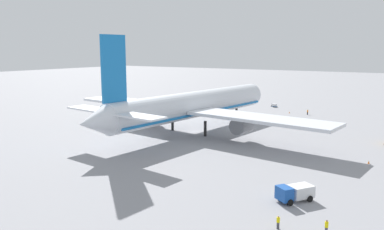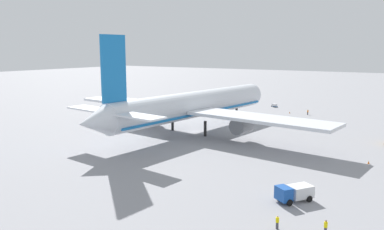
{
  "view_description": "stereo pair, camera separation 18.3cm",
  "coord_description": "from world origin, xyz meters",
  "px_view_note": "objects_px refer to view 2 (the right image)",
  "views": [
    {
      "loc": [
        -81.97,
        -50.95,
        20.73
      ],
      "look_at": [
        -2.29,
        -0.47,
        4.65
      ],
      "focal_mm": 35.89,
      "sensor_mm": 36.0,
      "label": 1
    },
    {
      "loc": [
        -81.88,
        -51.1,
        20.73
      ],
      "look_at": [
        -2.29,
        -0.47,
        4.65
      ],
      "focal_mm": 35.89,
      "sensor_mm": 36.0,
      "label": 2
    }
  ],
  "objects_px": {
    "airliner": "(192,106)",
    "traffic_cone_2": "(369,162)",
    "ground_worker_1": "(277,222)",
    "traffic_cone_1": "(236,107)",
    "baggage_cart_0": "(274,105)",
    "ground_worker_0": "(326,227)",
    "ground_worker_2": "(308,112)",
    "service_truck_2": "(294,192)",
    "traffic_cone_3": "(290,112)"
  },
  "relations": [
    {
      "from": "ground_worker_2",
      "to": "traffic_cone_1",
      "type": "bearing_deg",
      "value": 87.48
    },
    {
      "from": "ground_worker_2",
      "to": "traffic_cone_2",
      "type": "bearing_deg",
      "value": -152.63
    },
    {
      "from": "baggage_cart_0",
      "to": "traffic_cone_2",
      "type": "relative_size",
      "value": 4.85
    },
    {
      "from": "ground_worker_1",
      "to": "baggage_cart_0",
      "type": "bearing_deg",
      "value": 20.68
    },
    {
      "from": "traffic_cone_1",
      "to": "traffic_cone_3",
      "type": "height_order",
      "value": "same"
    },
    {
      "from": "ground_worker_1",
      "to": "traffic_cone_1",
      "type": "distance_m",
      "value": 95.2
    },
    {
      "from": "ground_worker_1",
      "to": "ground_worker_2",
      "type": "distance_m",
      "value": 84.49
    },
    {
      "from": "service_truck_2",
      "to": "baggage_cart_0",
      "type": "bearing_deg",
      "value": 22.19
    },
    {
      "from": "airliner",
      "to": "service_truck_2",
      "type": "height_order",
      "value": "airliner"
    },
    {
      "from": "ground_worker_2",
      "to": "traffic_cone_1",
      "type": "xyz_separation_m",
      "value": [
        1.16,
        26.3,
        -0.57
      ]
    },
    {
      "from": "ground_worker_2",
      "to": "traffic_cone_1",
      "type": "height_order",
      "value": "ground_worker_2"
    },
    {
      "from": "ground_worker_0",
      "to": "traffic_cone_2",
      "type": "height_order",
      "value": "ground_worker_0"
    },
    {
      "from": "ground_worker_1",
      "to": "ground_worker_2",
      "type": "bearing_deg",
      "value": 13.54
    },
    {
      "from": "baggage_cart_0",
      "to": "ground_worker_0",
      "type": "distance_m",
      "value": 99.66
    },
    {
      "from": "baggage_cart_0",
      "to": "traffic_cone_1",
      "type": "distance_m",
      "value": 14.58
    },
    {
      "from": "ground_worker_0",
      "to": "traffic_cone_1",
      "type": "height_order",
      "value": "ground_worker_0"
    },
    {
      "from": "baggage_cart_0",
      "to": "ground_worker_2",
      "type": "distance_m",
      "value": 18.57
    },
    {
      "from": "service_truck_2",
      "to": "traffic_cone_3",
      "type": "relative_size",
      "value": 10.19
    },
    {
      "from": "service_truck_2",
      "to": "ground_worker_1",
      "type": "xyz_separation_m",
      "value": [
        -9.31,
        -0.96,
        -0.45
      ]
    },
    {
      "from": "airliner",
      "to": "ground_worker_1",
      "type": "relative_size",
      "value": 45.7
    },
    {
      "from": "ground_worker_1",
      "to": "traffic_cone_1",
      "type": "relative_size",
      "value": 2.96
    },
    {
      "from": "baggage_cart_0",
      "to": "ground_worker_0",
      "type": "relative_size",
      "value": 1.52
    },
    {
      "from": "baggage_cart_0",
      "to": "traffic_cone_1",
      "type": "height_order",
      "value": "baggage_cart_0"
    },
    {
      "from": "baggage_cart_0",
      "to": "airliner",
      "type": "bearing_deg",
      "value": 177.66
    },
    {
      "from": "ground_worker_0",
      "to": "traffic_cone_2",
      "type": "xyz_separation_m",
      "value": [
        32.56,
        0.05,
        -0.62
      ]
    },
    {
      "from": "ground_worker_2",
      "to": "ground_worker_0",
      "type": "bearing_deg",
      "value": -162.82
    },
    {
      "from": "airliner",
      "to": "traffic_cone_3",
      "type": "bearing_deg",
      "value": -15.16
    },
    {
      "from": "airliner",
      "to": "baggage_cart_0",
      "type": "bearing_deg",
      "value": -2.34
    },
    {
      "from": "airliner",
      "to": "service_truck_2",
      "type": "relative_size",
      "value": 13.28
    },
    {
      "from": "ground_worker_1",
      "to": "traffic_cone_3",
      "type": "xyz_separation_m",
      "value": [
        81.98,
        25.72,
        -0.55
      ]
    },
    {
      "from": "airliner",
      "to": "traffic_cone_2",
      "type": "relative_size",
      "value": 135.35
    },
    {
      "from": "ground_worker_0",
      "to": "traffic_cone_3",
      "type": "bearing_deg",
      "value": 20.99
    },
    {
      "from": "traffic_cone_3",
      "to": "traffic_cone_2",
      "type": "bearing_deg",
      "value": -147.24
    },
    {
      "from": "traffic_cone_1",
      "to": "traffic_cone_3",
      "type": "xyz_separation_m",
      "value": [
        -1.32,
        -20.36,
        0.0
      ]
    },
    {
      "from": "service_truck_2",
      "to": "traffic_cone_2",
      "type": "height_order",
      "value": "service_truck_2"
    },
    {
      "from": "traffic_cone_1",
      "to": "ground_worker_0",
      "type": "bearing_deg",
      "value": -147.93
    },
    {
      "from": "ground_worker_0",
      "to": "ground_worker_2",
      "type": "height_order",
      "value": "ground_worker_0"
    },
    {
      "from": "ground_worker_0",
      "to": "traffic_cone_3",
      "type": "relative_size",
      "value": 3.18
    },
    {
      "from": "baggage_cart_0",
      "to": "ground_worker_0",
      "type": "xyz_separation_m",
      "value": [
        -91.22,
        -40.14,
        0.25
      ]
    },
    {
      "from": "ground_worker_0",
      "to": "service_truck_2",
      "type": "bearing_deg",
      "value": 38.16
    },
    {
      "from": "ground_worker_2",
      "to": "traffic_cone_2",
      "type": "relative_size",
      "value": 3.05
    },
    {
      "from": "traffic_cone_3",
      "to": "airliner",
      "type": "bearing_deg",
      "value": 164.84
    },
    {
      "from": "airliner",
      "to": "traffic_cone_2",
      "type": "xyz_separation_m",
      "value": [
        -5.6,
        -42.25,
        -6.51
      ]
    },
    {
      "from": "airliner",
      "to": "traffic_cone_1",
      "type": "relative_size",
      "value": 135.35
    },
    {
      "from": "airliner",
      "to": "traffic_cone_2",
      "type": "bearing_deg",
      "value": -97.55
    },
    {
      "from": "ground_worker_0",
      "to": "traffic_cone_1",
      "type": "bearing_deg",
      "value": 32.07
    },
    {
      "from": "airliner",
      "to": "traffic_cone_1",
      "type": "bearing_deg",
      "value": 11.55
    },
    {
      "from": "ground_worker_2",
      "to": "traffic_cone_3",
      "type": "distance_m",
      "value": 5.97
    },
    {
      "from": "airliner",
      "to": "ground_worker_2",
      "type": "bearing_deg",
      "value": -22.29
    },
    {
      "from": "ground_worker_2",
      "to": "baggage_cart_0",
      "type": "bearing_deg",
      "value": 55.08
    }
  ]
}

